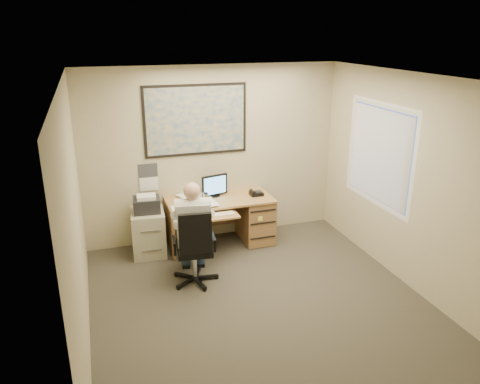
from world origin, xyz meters
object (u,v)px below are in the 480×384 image
object	(u,v)px
office_chair	(196,262)
filing_cabinet	(148,229)
desk	(240,215)
person	(193,233)

from	to	relation	value
office_chair	filing_cabinet	bearing A→B (deg)	119.54
office_chair	desk	bearing A→B (deg)	54.15
filing_cabinet	office_chair	xyz separation A→B (m)	(0.47, -1.07, -0.09)
desk	filing_cabinet	size ratio (longest dim) A/B	1.73
desk	filing_cabinet	bearing A→B (deg)	179.65
filing_cabinet	office_chair	distance (m)	1.17
filing_cabinet	person	size ratio (longest dim) A/B	0.68
person	filing_cabinet	bearing A→B (deg)	124.36
filing_cabinet	person	distance (m)	1.13
office_chair	person	distance (m)	0.39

